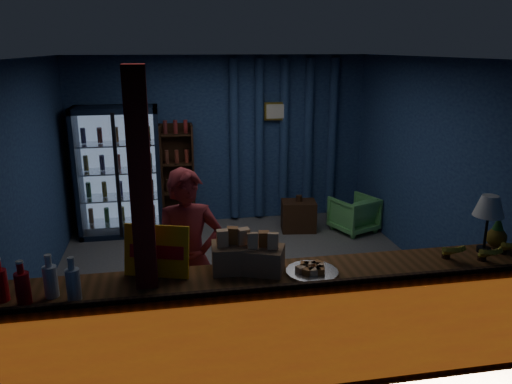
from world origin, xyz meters
TOP-DOWN VIEW (x-y plane):
  - ground at (0.00, 0.00)m, footprint 4.60×4.60m
  - room_walls at (0.00, 0.00)m, footprint 4.60×4.60m
  - counter at (0.00, -1.91)m, footprint 4.40×0.57m
  - support_post at (-1.05, -1.90)m, footprint 0.16×0.16m
  - beverage_cooler at (-1.55, 1.92)m, footprint 1.20×0.62m
  - bottle_shelf at (-0.70, 2.06)m, footprint 0.50×0.28m
  - curtain_folds at (1.00, 2.14)m, footprint 1.74×0.14m
  - framed_picture at (0.85, 2.10)m, footprint 0.36×0.04m
  - shopkeeper at (-0.70, -1.26)m, footprint 0.64×0.44m
  - green_chair at (1.90, 1.29)m, footprint 0.77×0.77m
  - side_table at (1.08, 1.47)m, footprint 0.56×0.44m
  - yellow_sign at (-0.97, -1.75)m, footprint 0.53×0.27m
  - soda_bottles at (-1.82, -2.01)m, footprint 0.61×0.18m
  - snack_box_left at (-0.13, -1.84)m, footprint 0.40×0.36m
  - snack_box_centre at (-0.36, -1.76)m, footprint 0.36×0.30m
  - pastry_tray at (0.25, -1.94)m, footprint 0.43×0.43m
  - banana_bunches at (1.76, -1.93)m, footprint 0.80×0.30m
  - table_lamp at (1.89, -1.79)m, footprint 0.27×0.27m
  - pineapple at (2.05, -1.73)m, footprint 0.18×0.18m

SIDE VIEW (x-z plane):
  - ground at x=0.00m, z-range 0.00..0.00m
  - side_table at x=1.08m, z-range -0.04..0.51m
  - green_chair at x=1.90m, z-range 0.00..0.55m
  - counter at x=0.00m, z-range -0.02..0.97m
  - bottle_shelf at x=-0.70m, z-range -0.01..1.59m
  - shopkeeper at x=-0.70m, z-range 0.00..1.69m
  - beverage_cooler at x=-1.55m, z-range -0.02..1.88m
  - pastry_tray at x=0.25m, z-range 0.94..1.01m
  - banana_bunches at x=1.76m, z-range 0.95..1.12m
  - snack_box_left at x=-0.13m, z-range 0.90..1.24m
  - pineapple at x=2.05m, z-range 0.92..1.23m
  - snack_box_centre at x=-0.36m, z-range 0.90..1.26m
  - soda_bottles at x=-1.82m, z-range 0.92..1.25m
  - yellow_sign at x=-0.97m, z-range 0.95..1.37m
  - support_post at x=-1.05m, z-range 0.00..2.60m
  - curtain_folds at x=1.00m, z-range 0.05..2.55m
  - table_lamp at x=1.89m, z-range 1.10..1.62m
  - room_walls at x=0.00m, z-range -0.73..3.87m
  - framed_picture at x=0.85m, z-range 1.61..1.89m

